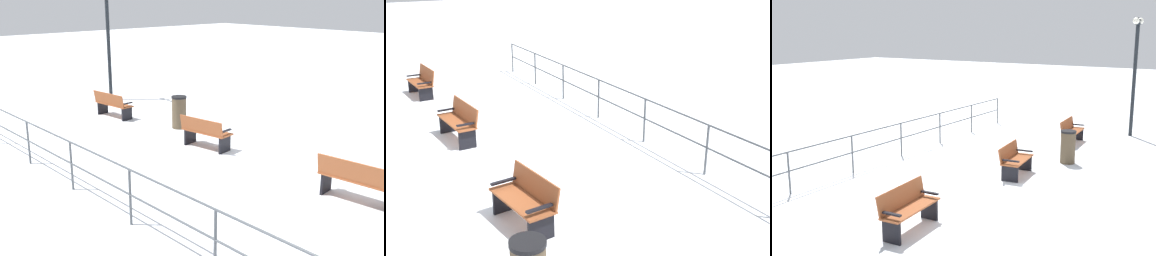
% 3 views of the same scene
% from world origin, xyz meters
% --- Properties ---
extents(ground_plane, '(80.00, 80.00, 0.00)m').
position_xyz_m(ground_plane, '(0.00, 0.00, 0.00)').
color(ground_plane, white).
rests_on(ground_plane, ground).
extents(bench_nearest, '(0.63, 1.44, 0.90)m').
position_xyz_m(bench_nearest, '(-0.18, -6.66, 0.45)').
color(bench_nearest, brown).
rests_on(bench_nearest, ground).
extents(bench_second, '(0.63, 1.57, 0.91)m').
position_xyz_m(bench_second, '(-0.11, -2.22, 0.49)').
color(bench_second, brown).
rests_on(bench_second, ground).
extents(bench_third, '(0.74, 1.44, 0.86)m').
position_xyz_m(bench_third, '(0.05, 2.21, 0.45)').
color(bench_third, brown).
rests_on(bench_third, ground).
extents(waterfront_railing, '(0.05, 16.98, 1.08)m').
position_xyz_m(waterfront_railing, '(-3.91, 0.00, 0.73)').
color(waterfront_railing, '#4C5156').
rests_on(waterfront_railing, ground).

